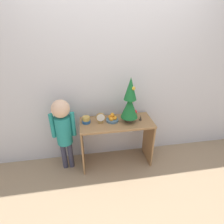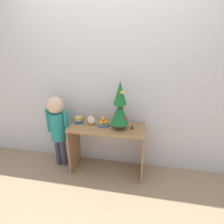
{
  "view_description": "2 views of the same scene",
  "coord_description": "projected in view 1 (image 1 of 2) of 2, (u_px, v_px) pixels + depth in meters",
  "views": [
    {
      "loc": [
        -0.39,
        -1.79,
        1.9
      ],
      "look_at": [
        -0.07,
        0.18,
        0.87
      ],
      "focal_mm": 28.0,
      "sensor_mm": 36.0,
      "label": 1
    },
    {
      "loc": [
        0.45,
        -1.8,
        1.7
      ],
      "look_at": [
        0.06,
        0.24,
        0.9
      ],
      "focal_mm": 28.0,
      "sensor_mm": 36.0,
      "label": 2
    }
  ],
  "objects": [
    {
      "name": "console_table",
      "position": [
        116.0,
        132.0,
        2.44
      ],
      "size": [
        0.99,
        0.43,
        0.7
      ],
      "color": "olive",
      "rests_on": "ground_plane"
    },
    {
      "name": "desk_clock",
      "position": [
        101.0,
        118.0,
        2.31
      ],
      "size": [
        0.13,
        0.04,
        0.15
      ],
      "color": "olive",
      "rests_on": "console_table"
    },
    {
      "name": "mini_tree",
      "position": [
        130.0,
        101.0,
        2.24
      ],
      "size": [
        0.23,
        0.23,
        0.62
      ],
      "color": "#4C3828",
      "rests_on": "console_table"
    },
    {
      "name": "figurine",
      "position": [
        140.0,
        118.0,
        2.39
      ],
      "size": [
        0.04,
        0.04,
        0.08
      ],
      "color": "#382D23",
      "rests_on": "console_table"
    },
    {
      "name": "ground_plane",
      "position": [
        119.0,
        171.0,
        2.5
      ],
      "size": [
        12.0,
        12.0,
        0.0
      ],
      "primitive_type": "plane",
      "color": "#997F60"
    },
    {
      "name": "child_figure",
      "position": [
        63.0,
        126.0,
        2.27
      ],
      "size": [
        0.32,
        0.23,
        1.07
      ],
      "color": "#38384C",
      "rests_on": "ground_plane"
    },
    {
      "name": "singing_bowl",
      "position": [
        86.0,
        120.0,
        2.32
      ],
      "size": [
        0.11,
        0.11,
        0.09
      ],
      "color": "#235189",
      "rests_on": "console_table"
    },
    {
      "name": "back_wall",
      "position": [
        113.0,
        77.0,
        2.34
      ],
      "size": [
        7.0,
        0.05,
        2.5
      ],
      "primitive_type": "cube",
      "color": "silver",
      "rests_on": "ground_plane"
    },
    {
      "name": "fruit_bowl",
      "position": [
        112.0,
        119.0,
        2.36
      ],
      "size": [
        0.17,
        0.17,
        0.12
      ],
      "color": "#476B84",
      "rests_on": "console_table"
    }
  ]
}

